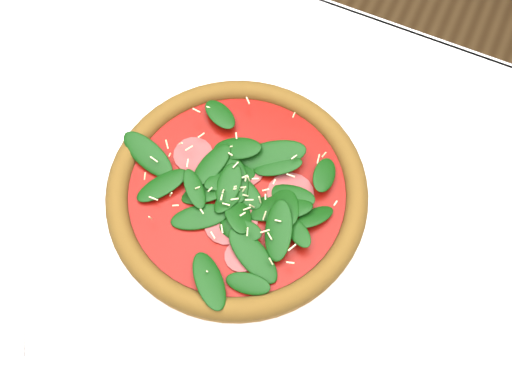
% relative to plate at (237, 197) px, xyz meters
% --- Properties ---
extents(ground, '(6.00, 6.00, 0.00)m').
position_rel_plate_xyz_m(ground, '(-0.03, -0.03, -0.76)').
color(ground, brown).
rests_on(ground, ground).
extents(dining_table, '(1.21, 0.81, 0.75)m').
position_rel_plate_xyz_m(dining_table, '(-0.03, -0.03, -0.11)').
color(dining_table, white).
rests_on(dining_table, ground).
extents(plate, '(0.39, 0.39, 0.02)m').
position_rel_plate_xyz_m(plate, '(0.00, 0.00, 0.00)').
color(plate, white).
rests_on(plate, dining_table).
extents(pizza, '(0.36, 0.36, 0.04)m').
position_rel_plate_xyz_m(pizza, '(-0.00, 0.00, 0.02)').
color(pizza, '#996825').
rests_on(pizza, plate).
extents(fork, '(0.10, 0.13, 0.00)m').
position_rel_plate_xyz_m(fork, '(-0.13, -0.31, 0.01)').
color(fork, silver).
rests_on(fork, napkin).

